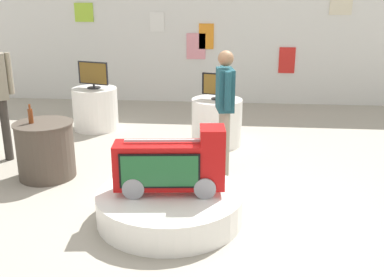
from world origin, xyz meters
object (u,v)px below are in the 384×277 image
(novelty_firetruck_tv, at_px, (171,166))
(shopper_browsing_near_truck, at_px, (225,103))
(bottle_on_side_table, at_px, (31,116))
(tv_on_left_rear, at_px, (93,75))
(tv_on_center_rear, at_px, (217,86))
(side_table_round, at_px, (46,149))
(display_pedestal_center_rear, at_px, (217,122))
(display_pedestal_left_rear, at_px, (95,109))
(main_display_pedestal, at_px, (170,205))

(novelty_firetruck_tv, height_order, shopper_browsing_near_truck, shopper_browsing_near_truck)
(bottle_on_side_table, height_order, shopper_browsing_near_truck, shopper_browsing_near_truck)
(tv_on_left_rear, distance_m, tv_on_center_rear, 2.28)
(tv_on_left_rear, distance_m, bottle_on_side_table, 2.27)
(side_table_round, bearing_deg, novelty_firetruck_tv, -29.35)
(tv_on_left_rear, distance_m, side_table_round, 2.31)
(display_pedestal_center_rear, relative_size, bottle_on_side_table, 3.22)
(side_table_round, bearing_deg, shopper_browsing_near_truck, 9.16)
(shopper_browsing_near_truck, bearing_deg, novelty_firetruck_tv, -110.33)
(display_pedestal_center_rear, relative_size, tv_on_center_rear, 1.66)
(novelty_firetruck_tv, distance_m, display_pedestal_left_rear, 3.72)
(tv_on_center_rear, bearing_deg, tv_on_left_rear, 163.00)
(display_pedestal_center_rear, bearing_deg, novelty_firetruck_tv, -98.14)
(main_display_pedestal, distance_m, shopper_browsing_near_truck, 1.69)
(main_display_pedestal, height_order, tv_on_left_rear, tv_on_left_rear)
(novelty_firetruck_tv, height_order, bottle_on_side_table, novelty_firetruck_tv)
(main_display_pedestal, distance_m, display_pedestal_left_rear, 3.71)
(main_display_pedestal, xyz_separation_m, display_pedestal_center_rear, (0.39, 2.57, 0.21))
(novelty_firetruck_tv, distance_m, shopper_browsing_near_truck, 1.52)
(display_pedestal_center_rear, distance_m, shopper_browsing_near_truck, 1.34)
(novelty_firetruck_tv, distance_m, tv_on_left_rear, 3.73)
(main_display_pedestal, bearing_deg, display_pedestal_left_rear, 118.94)
(tv_on_center_rear, bearing_deg, shopper_browsing_near_truck, -83.15)
(main_display_pedestal, height_order, tv_on_center_rear, tv_on_center_rear)
(tv_on_left_rear, relative_size, tv_on_center_rear, 1.17)
(display_pedestal_left_rear, height_order, display_pedestal_center_rear, same)
(novelty_firetruck_tv, distance_m, tv_on_center_rear, 2.62)
(side_table_round, distance_m, bottle_on_side_table, 0.48)
(main_display_pedestal, relative_size, display_pedestal_center_rear, 1.95)
(main_display_pedestal, xyz_separation_m, tv_on_left_rear, (-1.79, 3.24, 0.82))
(main_display_pedestal, height_order, shopper_browsing_near_truck, shopper_browsing_near_truck)
(novelty_firetruck_tv, height_order, tv_on_center_rear, tv_on_center_rear)
(novelty_firetruck_tv, bearing_deg, display_pedestal_left_rear, 119.21)
(tv_on_left_rear, height_order, bottle_on_side_table, tv_on_left_rear)
(tv_on_center_rear, height_order, side_table_round, tv_on_center_rear)
(bottle_on_side_table, bearing_deg, tv_on_left_rear, 86.92)
(main_display_pedestal, distance_m, tv_on_center_rear, 2.72)
(tv_on_center_rear, xyz_separation_m, side_table_round, (-2.17, -1.56, -0.58))
(bottle_on_side_table, xyz_separation_m, shopper_browsing_near_truck, (2.45, 0.41, 0.12))
(novelty_firetruck_tv, bearing_deg, tv_on_left_rear, 119.22)
(main_display_pedestal, height_order, display_pedestal_center_rear, display_pedestal_center_rear)
(display_pedestal_center_rear, relative_size, side_table_round, 1.05)
(main_display_pedestal, relative_size, novelty_firetruck_tv, 1.34)
(display_pedestal_left_rear, bearing_deg, bottle_on_side_table, -93.04)
(novelty_firetruck_tv, bearing_deg, shopper_browsing_near_truck, 69.67)
(display_pedestal_left_rear, distance_m, tv_on_left_rear, 0.61)
(shopper_browsing_near_truck, bearing_deg, display_pedestal_left_rear, 141.36)
(tv_on_left_rear, bearing_deg, novelty_firetruck_tv, -60.78)
(tv_on_center_rear, distance_m, side_table_round, 2.73)
(tv_on_left_rear, bearing_deg, bottle_on_side_table, -93.08)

